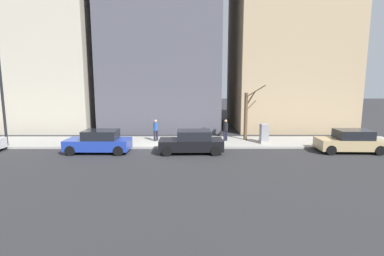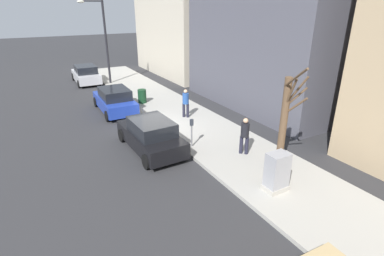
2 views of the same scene
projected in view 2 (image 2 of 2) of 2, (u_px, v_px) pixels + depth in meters
The scene contains 12 objects.
ground_plane at pixel (158, 130), 16.16m from camera, with size 120.00×120.00×0.00m, color #2B2B2D.
sidewalk at pixel (190, 122), 17.04m from camera, with size 4.00×36.00×0.15m, color #9E9B93.
parked_car_black at pixel (151, 135), 13.65m from camera, with size 2.00×4.24×1.52m.
parked_car_blue at pixel (115, 100), 18.69m from camera, with size 1.99×4.23×1.52m.
parked_car_silver at pixel (86, 75), 25.69m from camera, with size 1.99×4.23×1.52m.
parking_meter at pixel (192, 130), 13.61m from camera, with size 0.14×0.10×1.35m.
utility_box at pixel (277, 172), 10.40m from camera, with size 0.83×0.61×1.43m.
streetlamp at pixel (102, 35), 23.83m from camera, with size 1.97×0.32×6.50m.
bare_tree at pixel (285, 121), 11.38m from camera, with size 1.21×1.46×4.32m.
trash_bin at pixel (142, 96), 20.05m from camera, with size 0.56×0.56×0.90m, color #14381E.
pedestrian_near_meter at pixel (245, 134), 12.92m from camera, with size 0.36×0.36×1.66m.
pedestrian_midblock at pixel (186, 102), 17.25m from camera, with size 0.36×0.36×1.66m.
Camera 2 is at (-5.72, -13.90, 6.23)m, focal length 28.00 mm.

